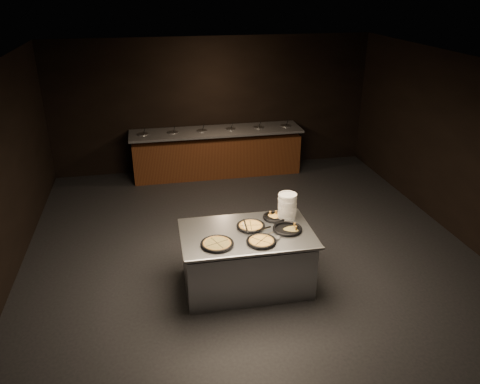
{
  "coord_description": "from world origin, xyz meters",
  "views": [
    {
      "loc": [
        -1.43,
        -6.04,
        3.94
      ],
      "look_at": [
        -0.14,
        0.3,
        1.01
      ],
      "focal_mm": 35.0,
      "sensor_mm": 36.0,
      "label": 1
    }
  ],
  "objects_px": {
    "pan_cheese_whole": "(251,226)",
    "plate_stack": "(287,206)",
    "pan_veggie_whole": "(217,244)",
    "serving_counter": "(246,260)"
  },
  "relations": [
    {
      "from": "pan_cheese_whole",
      "to": "plate_stack",
      "type": "bearing_deg",
      "value": 17.26
    },
    {
      "from": "plate_stack",
      "to": "pan_cheese_whole",
      "type": "bearing_deg",
      "value": -162.74
    },
    {
      "from": "serving_counter",
      "to": "plate_stack",
      "type": "bearing_deg",
      "value": 25.8
    },
    {
      "from": "pan_veggie_whole",
      "to": "pan_cheese_whole",
      "type": "distance_m",
      "value": 0.65
    },
    {
      "from": "serving_counter",
      "to": "plate_stack",
      "type": "relative_size",
      "value": 4.92
    },
    {
      "from": "pan_cheese_whole",
      "to": "pan_veggie_whole",
      "type": "bearing_deg",
      "value": -144.28
    },
    {
      "from": "pan_veggie_whole",
      "to": "pan_cheese_whole",
      "type": "height_order",
      "value": "same"
    },
    {
      "from": "serving_counter",
      "to": "pan_veggie_whole",
      "type": "bearing_deg",
      "value": -149.43
    },
    {
      "from": "serving_counter",
      "to": "pan_cheese_whole",
      "type": "relative_size",
      "value": 4.56
    },
    {
      "from": "serving_counter",
      "to": "pan_veggie_whole",
      "type": "xyz_separation_m",
      "value": [
        -0.44,
        -0.25,
        0.46
      ]
    }
  ]
}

